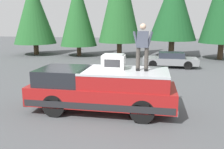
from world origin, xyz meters
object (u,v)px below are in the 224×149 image
parked_car_grey (170,60)px  person_on_truck_bed (143,46)px  compressor_unit (114,62)px  pickup_truck (102,89)px

parked_car_grey → person_on_truck_bed: bearing=170.5°
compressor_unit → person_on_truck_bed: bearing=-96.7°
person_on_truck_bed → parked_car_grey: 10.19m
compressor_unit → person_on_truck_bed: (-0.13, -1.08, 0.62)m
pickup_truck → parked_car_grey: 10.41m
compressor_unit → person_on_truck_bed: 1.25m
pickup_truck → parked_car_grey: pickup_truck is taller
pickup_truck → parked_car_grey: bearing=-17.6°
parked_car_grey → compressor_unit: bearing=164.3°
compressor_unit → parked_car_grey: (9.73, -2.74, -1.35)m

